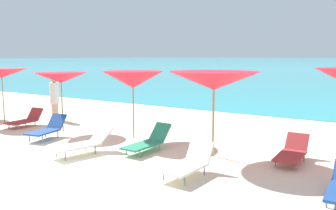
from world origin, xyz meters
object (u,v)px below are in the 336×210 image
umbrella_4 (214,81)px  umbrella_3 (133,80)px  umbrella_2 (61,78)px  lounge_chair_3 (47,128)px  lounge_chair_8 (83,143)px  lounge_chair_6 (148,141)px  beachgoer_1 (55,98)px  lounge_chair_10 (25,120)px  umbrella_1 (2,73)px  lounge_chair_5 (292,152)px  lounge_chair_9 (188,163)px

umbrella_4 → umbrella_3: bearing=170.5°
umbrella_2 → lounge_chair_3: size_ratio=1.38×
umbrella_3 → lounge_chair_8: umbrella_3 is taller
lounge_chair_6 → lounge_chair_8: 1.72m
umbrella_3 → beachgoer_1: (-4.64, 0.74, -0.94)m
umbrella_3 → lounge_chair_8: bearing=-88.2°
lounge_chair_8 → lounge_chair_10: 4.76m
umbrella_1 → lounge_chair_3: bearing=-13.3°
lounge_chair_3 → lounge_chair_8: (2.25, -0.64, -0.02)m
umbrella_4 → beachgoer_1: umbrella_4 is taller
umbrella_4 → beachgoer_1: size_ratio=1.46×
beachgoer_1 → lounge_chair_5: bearing=-92.6°
lounge_chair_8 → lounge_chair_6: bearing=57.3°
umbrella_1 → lounge_chair_5: umbrella_1 is taller
lounge_chair_8 → lounge_chair_10: size_ratio=1.27×
beachgoer_1 → lounge_chair_3: bearing=-131.7°
umbrella_1 → lounge_chair_9: umbrella_1 is taller
umbrella_3 → beachgoer_1: bearing=170.9°
umbrella_4 → beachgoer_1: bearing=170.7°
umbrella_1 → lounge_chair_8: size_ratio=1.20×
umbrella_1 → beachgoer_1: size_ratio=1.23×
umbrella_1 → lounge_chair_8: (5.95, -1.51, -1.60)m
umbrella_2 → lounge_chair_8: bearing=-31.2°
lounge_chair_3 → lounge_chair_9: bearing=-18.2°
beachgoer_1 → umbrella_3: bearing=-97.7°
umbrella_2 → beachgoer_1: size_ratio=1.18×
lounge_chair_3 → lounge_chair_5: lounge_chair_3 is taller
umbrella_1 → lounge_chair_3: umbrella_1 is taller
lounge_chair_9 → lounge_chair_6: bearing=152.2°
lounge_chair_3 → lounge_chair_8: bearing=-27.7°
umbrella_1 → lounge_chair_6: (7.19, -0.32, -1.63)m
lounge_chair_3 → lounge_chair_9: (5.41, -0.60, -0.03)m
umbrella_2 → lounge_chair_10: size_ratio=1.46×
lounge_chair_3 → lounge_chair_10: size_ratio=1.06×
umbrella_1 → lounge_chair_3: 4.12m
umbrella_4 → lounge_chair_6: size_ratio=1.52×
lounge_chair_6 → beachgoer_1: 6.23m
umbrella_3 → lounge_chair_5: umbrella_3 is taller
lounge_chair_5 → lounge_chair_9: (-1.61, -2.23, 0.03)m
lounge_chair_3 → lounge_chair_6: size_ratio=0.89×
umbrella_4 → lounge_chair_3: bearing=-168.5°
lounge_chair_6 → umbrella_2: bearing=175.3°
lounge_chair_3 → lounge_chair_10: bearing=148.4°
umbrella_2 → lounge_chair_5: 7.74m
umbrella_3 → lounge_chair_10: umbrella_3 is taller
umbrella_3 → lounge_chair_8: 2.68m
umbrella_2 → beachgoer_1: (-1.93, 1.25, -0.93)m
lounge_chair_3 → lounge_chair_6: bearing=-2.9°
lounge_chair_6 → beachgoer_1: beachgoer_1 is taller
lounge_chair_5 → lounge_chair_8: lounge_chair_8 is taller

